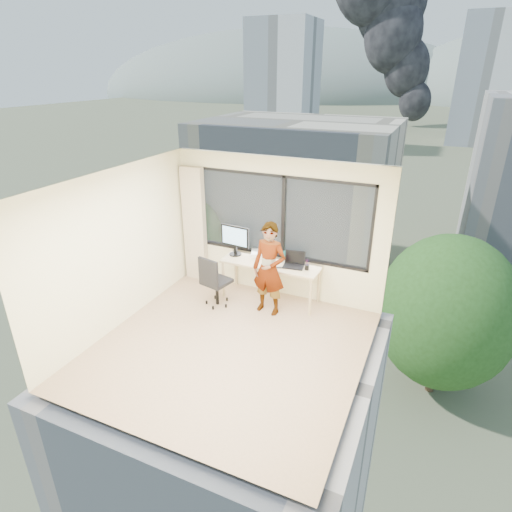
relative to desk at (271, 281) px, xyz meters
The scene contains 24 objects.
floor 1.70m from the desk, 90.00° to the right, with size 4.00×4.00×0.01m, color tan.
ceiling 2.78m from the desk, 90.00° to the right, with size 4.00×4.00×0.01m, color white.
wall_front 3.78m from the desk, 90.00° to the right, with size 4.00×0.01×2.60m, color #F8F1C0.
wall_left 2.76m from the desk, 140.31° to the right, with size 0.01×4.00×2.60m, color #F8F1C0.
wall_right 2.76m from the desk, 39.69° to the right, with size 0.01×4.00×2.60m, color #F8F1C0.
window_wall 1.20m from the desk, 81.63° to the left, with size 3.30×0.16×1.55m, color black, non-canonical shape.
curtain 1.90m from the desk, behind, with size 0.45×0.14×2.30m, color beige.
desk is the anchor object (origin of this frame).
chair 1.00m from the desk, 144.67° to the right, with size 0.51×0.51×0.99m, color black, non-canonical shape.
person 0.63m from the desk, 71.64° to the right, with size 0.61×0.40×1.66m, color #2D2D33.
monitor 1.01m from the desk, behind, with size 0.59×0.13×0.59m, color black, non-canonical shape.
game_console 0.55m from the desk, 144.99° to the left, with size 0.34×0.29×0.08m, color white.
laptop 0.66m from the desk, ahead, with size 0.36×0.38×0.23m, color black, non-canonical shape.
cellphone 0.46m from the desk, 34.01° to the right, with size 0.10×0.05×0.01m, color black.
pen_cup 0.81m from the desk, ahead, with size 0.08×0.08×0.09m, color black.
handbag 0.58m from the desk, 38.04° to the left, with size 0.27×0.14×0.21m, color #0E5553.
exterior_ground 119.21m from the desk, 90.00° to the left, with size 400.00×400.00×0.04m, color #515B3D.
near_bldg_a 30.64m from the desk, 107.62° to the left, with size 16.00×12.00×14.00m, color beige.
far_tower_a 99.69m from the desk, 110.55° to the left, with size 14.00×14.00×28.00m, color silver.
far_tower_b 118.61m from the desk, 86.13° to the left, with size 13.00×13.00×30.00m, color silver.
far_tower_d 160.05m from the desk, 112.02° to the left, with size 16.00×14.00×22.00m, color silver.
hill_a 340.51m from the desk, 110.65° to the left, with size 288.00×216.00×90.00m, color slate.
tree_a 27.88m from the desk, 128.19° to the left, with size 7.00×7.00×8.00m, color #264D19, non-canonical shape.
tree_b 19.51m from the desk, 76.24° to the left, with size 7.60×7.60×9.00m, color #264D19, non-canonical shape.
Camera 1 is at (2.59, -4.79, 3.98)m, focal length 29.64 mm.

